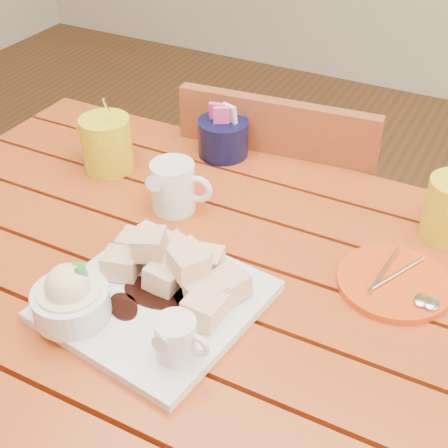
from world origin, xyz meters
The scene contains 7 objects.
table centered at (0.00, 0.00, 0.64)m, with size 1.20×0.79×0.75m.
dessert_plate centered at (-0.05, -0.11, 0.78)m, with size 0.30×0.30×0.11m.
coffee_mug_left centered at (-0.32, 0.19, 0.80)m, with size 0.13×0.09×0.16m.
cream_pitcher centered at (-0.13, 0.13, 0.80)m, with size 0.11×0.09×0.09m.
sugar_caddy centered at (-0.15, 0.34, 0.79)m, with size 0.10×0.10×0.11m.
orange_saucer centered at (0.26, 0.11, 0.76)m, with size 0.17×0.17×0.02m.
chair_far centered at (-0.07, 0.50, 0.48)m, with size 0.45×0.45×0.86m.
Camera 1 is at (0.36, -0.63, 1.38)m, focal length 50.00 mm.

